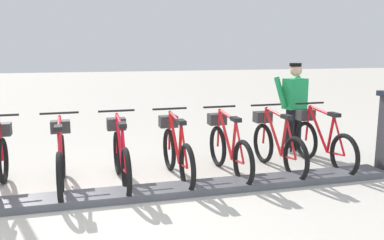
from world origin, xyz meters
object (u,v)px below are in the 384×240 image
(bike_docked_1, at_px, (276,144))
(bike_docked_5, at_px, (61,158))
(bike_docked_2, at_px, (228,147))
(bike_docked_4, at_px, (121,154))
(worker_near_rack, at_px, (294,104))
(bike_docked_3, at_px, (176,150))
(bike_docked_0, at_px, (321,141))

(bike_docked_1, xyz_separation_m, bike_docked_5, (0.00, 3.26, 0.00))
(bike_docked_5, bearing_deg, bike_docked_2, -90.00)
(bike_docked_4, bearing_deg, worker_near_rack, -73.46)
(bike_docked_1, height_order, bike_docked_2, same)
(bike_docked_1, bearing_deg, worker_near_rack, -40.85)
(bike_docked_1, relative_size, bike_docked_3, 1.00)
(bike_docked_2, height_order, worker_near_rack, worker_near_rack)
(bike_docked_3, distance_m, bike_docked_5, 1.63)
(bike_docked_4, relative_size, bike_docked_5, 1.00)
(bike_docked_4, bearing_deg, bike_docked_1, -90.00)
(bike_docked_3, xyz_separation_m, worker_near_rack, (0.98, -2.48, 0.48))
(bike_docked_1, relative_size, worker_near_rack, 1.04)
(bike_docked_0, height_order, bike_docked_3, same)
(bike_docked_0, distance_m, worker_near_rack, 1.09)
(bike_docked_3, height_order, bike_docked_5, same)
(bike_docked_1, relative_size, bike_docked_4, 1.00)
(bike_docked_2, distance_m, bike_docked_3, 0.82)
(bike_docked_0, xyz_separation_m, bike_docked_2, (0.00, 1.63, 0.00))
(bike_docked_5, bearing_deg, bike_docked_0, -90.00)
(bike_docked_0, xyz_separation_m, bike_docked_5, (0.00, 4.08, 0.00))
(bike_docked_1, distance_m, bike_docked_3, 1.63)
(worker_near_rack, bearing_deg, bike_docked_2, 120.49)
(bike_docked_5, bearing_deg, bike_docked_4, -90.00)
(bike_docked_4, bearing_deg, bike_docked_3, -90.00)
(bike_docked_0, bearing_deg, bike_docked_4, 90.00)
(bike_docked_3, bearing_deg, worker_near_rack, -68.45)
(bike_docked_1, distance_m, bike_docked_4, 2.45)
(bike_docked_0, relative_size, bike_docked_3, 1.00)
(bike_docked_0, distance_m, bike_docked_1, 0.82)
(bike_docked_4, distance_m, bike_docked_5, 0.82)
(bike_docked_4, xyz_separation_m, worker_near_rack, (0.98, -3.29, 0.48))
(bike_docked_3, relative_size, worker_near_rack, 1.04)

